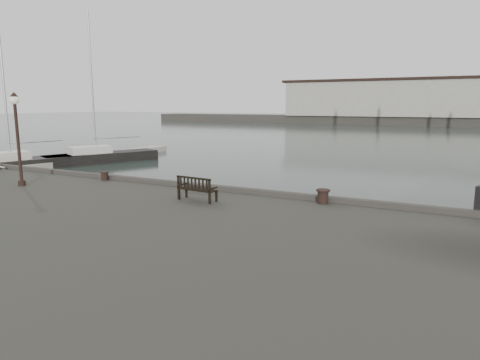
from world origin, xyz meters
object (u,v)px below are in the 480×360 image
Objects in this scene: bollard_left at (105,176)px; yacht_a at (18,167)px; bollard_right at (323,196)px; lamp_post at (17,126)px; yacht_c at (102,159)px; bench at (197,193)px.

bollard_left is 0.03× the size of yacht_a.
bollard_right is 12.14m from lamp_post.
yacht_c is (2.27, 6.04, 0.00)m from yacht_a.
bollard_right is (9.62, 0.00, 0.05)m from bollard_left.
yacht_a is (-20.95, 8.36, -1.58)m from bench.
yacht_a reaches higher than bench.
lamp_post is (-2.08, -2.43, 2.19)m from bollard_left.
lamp_post is at bearing -168.27° from bollard_right.
bench is at bearing -158.50° from bollard_right.
lamp_post is 16.51m from yacht_a.
bollard_right is 0.04× the size of yacht_a.
bench is 23.64m from yacht_c.
yacht_c is (-18.68, 14.40, -1.57)m from bench.
bollard_left is at bearing 169.98° from bench.
bollard_left is 16.77m from yacht_a.
yacht_a reaches higher than lamp_post.
lamp_post is 19.13m from yacht_c.
lamp_post is 0.29× the size of yacht_a.
bollard_right reaches higher than bollard_left.
bollard_right is at bearing 11.73° from lamp_post.
bollard_right is 0.13× the size of lamp_post.
lamp_post reaches higher than bollard_left.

